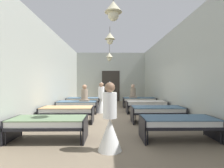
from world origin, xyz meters
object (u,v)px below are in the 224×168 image
bed_right_row_1 (157,110)px  bed_left_row_3 (83,100)px  bed_left_row_2 (77,104)px  nurse_mid_aisle (101,102)px  nurse_near_aisle (110,126)px  bed_right_row_3 (139,100)px  patient_seated_secondary (133,93)px  patient_seated_primary (85,95)px  bed_left_row_1 (67,111)px  nurse_far_aisle (102,99)px  bed_right_row_0 (178,122)px  bed_right_row_2 (146,104)px  bed_left_row_0 (49,123)px  potted_plant (110,91)px

bed_right_row_1 → bed_left_row_3: size_ratio=1.00×
bed_left_row_2 → nurse_mid_aisle: nurse_mid_aisle is taller
nurse_mid_aisle → nurse_near_aisle: bearing=-173.5°
bed_right_row_3 → patient_seated_secondary: (-0.35, 0.06, 0.43)m
nurse_mid_aisle → patient_seated_primary: bearing=102.1°
bed_right_row_1 → nurse_near_aisle: nurse_near_aisle is taller
bed_right_row_1 → nurse_mid_aisle: bearing=136.7°
bed_left_row_3 → patient_seated_secondary: patient_seated_secondary is taller
bed_left_row_1 → bed_left_row_2: same height
bed_right_row_1 → nurse_near_aisle: 3.11m
patient_seated_primary → bed_left_row_3: bearing=100.4°
nurse_far_aisle → bed_right_row_0: bearing=-47.4°
bed_left_row_2 → nurse_mid_aisle: 1.16m
bed_right_row_2 → bed_left_row_3: same height
bed_right_row_0 → bed_left_row_2: same height
bed_left_row_0 → patient_seated_secondary: (2.96, 5.76, 0.43)m
bed_right_row_2 → bed_left_row_3: bearing=150.1°
bed_right_row_3 → nurse_far_aisle: nurse_far_aisle is taller
bed_left_row_0 → potted_plant: potted_plant is taller
bed_left_row_1 → nurse_far_aisle: (1.12, 3.17, 0.09)m
bed_right_row_0 → nurse_near_aisle: bearing=-159.2°
bed_left_row_1 → patient_seated_primary: 1.97m
bed_left_row_2 → nurse_far_aisle: size_ratio=1.28×
bed_left_row_0 → nurse_far_aisle: size_ratio=1.28×
bed_left_row_0 → bed_left_row_2: (0.00, 3.80, 0.00)m
bed_left_row_2 → patient_seated_primary: patient_seated_primary is taller
bed_left_row_2 → patient_seated_secondary: size_ratio=2.37×
bed_left_row_1 → patient_seated_secondary: 4.88m
bed_left_row_2 → nurse_mid_aisle: (1.15, 0.14, 0.09)m
patient_seated_secondary → potted_plant: potted_plant is taller
bed_right_row_3 → potted_plant: (-1.70, 1.69, 0.47)m
bed_left_row_3 → nurse_far_aisle: bearing=-29.6°
nurse_far_aisle → patient_seated_secondary: (1.84, 0.69, 0.34)m
bed_left_row_2 → bed_left_row_3: same height
bed_right_row_0 → patient_seated_primary: bearing=128.0°
bed_right_row_3 → patient_seated_secondary: 0.56m
bed_left_row_1 → patient_seated_primary: size_ratio=2.37×
patient_seated_primary → nurse_near_aisle: bearing=-74.9°
patient_seated_secondary → patient_seated_primary: bearing=-142.9°
bed_left_row_0 → nurse_near_aisle: 1.69m
patient_seated_secondary → nurse_mid_aisle: bearing=-134.8°
bed_right_row_3 → potted_plant: bearing=135.2°
bed_right_row_0 → bed_right_row_1: 1.90m
bed_left_row_3 → nurse_near_aisle: (1.55, -6.37, 0.09)m
nurse_near_aisle → bed_left_row_1: bearing=169.2°
bed_right_row_2 → bed_right_row_3: bearing=90.0°
patient_seated_primary → nurse_mid_aisle: bearing=10.6°
bed_left_row_1 → bed_right_row_2: size_ratio=1.00×
bed_right_row_3 → bed_right_row_1: bearing=-90.0°
bed_left_row_0 → patient_seated_secondary: 6.49m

